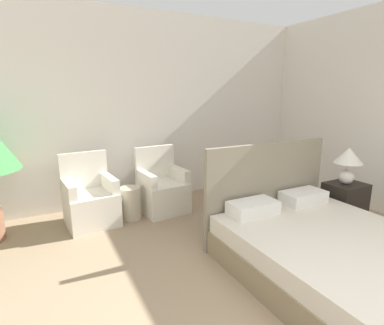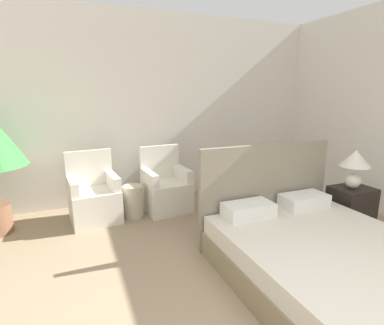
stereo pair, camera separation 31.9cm
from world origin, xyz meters
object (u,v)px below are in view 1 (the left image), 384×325
object	(u,v)px
table_lamp	(348,160)
bed	(332,252)
armchair_near_window_left	(91,203)
nightstand	(344,204)
armchair_near_window_right	(163,192)
side_table	(130,203)

from	to	relation	value
table_lamp	bed	bearing A→B (deg)	-147.09
armchair_near_window_left	nightstand	xyz separation A→B (m)	(2.92, -1.54, -0.01)
armchair_near_window_left	table_lamp	size ratio (longest dim) A/B	1.98
armchair_near_window_right	table_lamp	world-z (taller)	table_lamp
nightstand	table_lamp	distance (m)	0.60
armchair_near_window_right	nightstand	bearing A→B (deg)	-43.69
bed	armchair_near_window_left	xyz separation A→B (m)	(-1.80, 2.25, 0.04)
bed	armchair_near_window_left	bearing A→B (deg)	128.69
armchair_near_window_left	nightstand	distance (m)	3.30
armchair_near_window_left	side_table	xyz separation A→B (m)	(0.51, -0.07, -0.07)
nightstand	side_table	world-z (taller)	nightstand
armchair_near_window_right	nightstand	xyz separation A→B (m)	(1.91, -1.54, -0.01)
bed	table_lamp	bearing A→B (deg)	32.91
armchair_near_window_left	armchair_near_window_right	xyz separation A→B (m)	(1.01, 0.00, 0.00)
side_table	armchair_near_window_right	bearing A→B (deg)	7.91
armchair_near_window_left	table_lamp	distance (m)	3.33
armchair_near_window_right	armchair_near_window_left	bearing A→B (deg)	175.21
armchair_near_window_left	table_lamp	xyz separation A→B (m)	(2.90, -1.54, 0.59)
armchair_near_window_left	table_lamp	world-z (taller)	table_lamp
bed	side_table	xyz separation A→B (m)	(-1.29, 2.18, -0.03)
bed	armchair_near_window_right	xyz separation A→B (m)	(-0.79, 2.25, 0.04)
table_lamp	side_table	size ratio (longest dim) A/B	1.05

